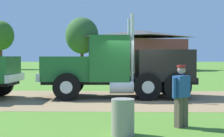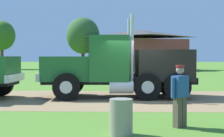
{
  "view_description": "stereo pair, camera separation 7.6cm",
  "coord_description": "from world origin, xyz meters",
  "px_view_note": "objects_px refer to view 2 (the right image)",
  "views": [
    {
      "loc": [
        -0.65,
        -14.32,
        1.84
      ],
      "look_at": [
        -1.12,
        2.15,
        1.24
      ],
      "focal_mm": 53.52,
      "sensor_mm": 36.0,
      "label": 1
    },
    {
      "loc": [
        -0.58,
        -14.32,
        1.84
      ],
      "look_at": [
        -1.12,
        2.15,
        1.24
      ],
      "focal_mm": 53.52,
      "sensor_mm": 36.0,
      "label": 2
    }
  ],
  "objects_px": {
    "truck_foreground_white": "(120,67)",
    "steel_barrel": "(121,117)",
    "shed_building": "(142,51)",
    "visitor_walking_mid": "(180,94)"
  },
  "relations": [
    {
      "from": "steel_barrel",
      "to": "shed_building",
      "type": "bearing_deg",
      "value": 86.07
    },
    {
      "from": "shed_building",
      "to": "visitor_walking_mid",
      "type": "bearing_deg",
      "value": -91.66
    },
    {
      "from": "truck_foreground_white",
      "to": "shed_building",
      "type": "height_order",
      "value": "shed_building"
    },
    {
      "from": "truck_foreground_white",
      "to": "shed_building",
      "type": "relative_size",
      "value": 0.57
    },
    {
      "from": "truck_foreground_white",
      "to": "visitor_walking_mid",
      "type": "relative_size",
      "value": 4.33
    },
    {
      "from": "visitor_walking_mid",
      "to": "shed_building",
      "type": "distance_m",
      "value": 36.85
    },
    {
      "from": "truck_foreground_white",
      "to": "shed_building",
      "type": "distance_m",
      "value": 30.57
    },
    {
      "from": "truck_foreground_white",
      "to": "steel_barrel",
      "type": "xyz_separation_m",
      "value": [
        0.07,
        -7.26,
        -0.92
      ]
    },
    {
      "from": "steel_barrel",
      "to": "shed_building",
      "type": "relative_size",
      "value": 0.07
    },
    {
      "from": "truck_foreground_white",
      "to": "steel_barrel",
      "type": "distance_m",
      "value": 7.32
    }
  ]
}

